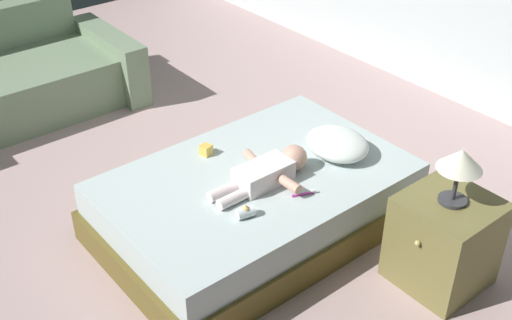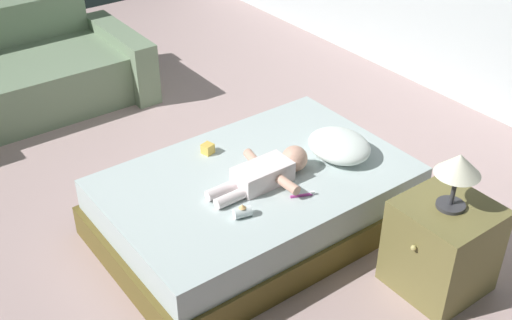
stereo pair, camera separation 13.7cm
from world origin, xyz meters
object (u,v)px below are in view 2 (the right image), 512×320
at_px(pillow, 339,146).
at_px(couch, 16,78).
at_px(toy_block, 208,149).
at_px(lamp, 458,167).
at_px(bed, 256,201).
at_px(toothbrush, 303,195).
at_px(nightstand, 442,246).
at_px(baby, 268,172).
at_px(baby_bottle, 242,212).

bearing_deg(pillow, couch, -155.61).
relative_size(pillow, toy_block, 5.37).
xyz_separation_m(pillow, lamp, (0.85, -0.03, 0.31)).
bearing_deg(bed, toothbrush, 14.12).
relative_size(couch, nightstand, 3.67).
distance_m(bed, toy_block, 0.44).
xyz_separation_m(baby, baby_bottle, (0.18, -0.31, -0.03)).
distance_m(nightstand, lamp, 0.51).
xyz_separation_m(toy_block, baby_bottle, (0.64, -0.20, 0.00)).
bearing_deg(toy_block, toothbrush, 14.89).
distance_m(couch, baby_bottle, 2.71).
distance_m(bed, nightstand, 1.12).
relative_size(toothbrush, toy_block, 1.74).
xyz_separation_m(bed, toy_block, (-0.36, -0.10, 0.23)).
bearing_deg(baby_bottle, bed, 133.21).
relative_size(nightstand, baby_bottle, 4.90).
bearing_deg(baby, toy_block, -165.65).
relative_size(baby, toy_block, 8.60).
xyz_separation_m(toothbrush, lamp, (0.66, 0.42, 0.38)).
height_order(nightstand, lamp, lamp).
bearing_deg(pillow, toy_block, -128.80).
distance_m(bed, baby_bottle, 0.47).
relative_size(pillow, baby, 0.62).
relative_size(toothbrush, couch, 0.07).
xyz_separation_m(pillow, toothbrush, (0.19, -0.44, -0.07)).
bearing_deg(couch, bed, 14.63).
xyz_separation_m(baby, nightstand, (0.90, 0.48, -0.19)).
bearing_deg(baby, couch, -165.57).
xyz_separation_m(bed, nightstand, (1.00, 0.50, 0.07)).
relative_size(pillow, lamp, 1.30).
distance_m(bed, baby, 0.28).
bearing_deg(baby, baby_bottle, -59.72).
height_order(bed, nightstand, nightstand).
xyz_separation_m(baby, couch, (-2.50, -0.64, -0.20)).
relative_size(baby, baby_bottle, 6.11).
height_order(pillow, toy_block, pillow).
xyz_separation_m(pillow, couch, (-2.55, -1.16, -0.21)).
xyz_separation_m(bed, baby, (0.10, 0.02, 0.26)).
height_order(toothbrush, couch, couch).
relative_size(baby, couch, 0.34).
bearing_deg(bed, baby, 9.54).
height_order(toy_block, baby_bottle, baby_bottle).
relative_size(bed, baby_bottle, 17.01).
bearing_deg(toothbrush, nightstand, 32.21).
distance_m(baby, nightstand, 1.04).
distance_m(baby, toy_block, 0.48).
height_order(bed, baby, baby).
relative_size(lamp, toy_block, 4.12).
xyz_separation_m(lamp, baby_bottle, (-0.72, -0.80, -0.35)).
relative_size(couch, baby_bottle, 17.99).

